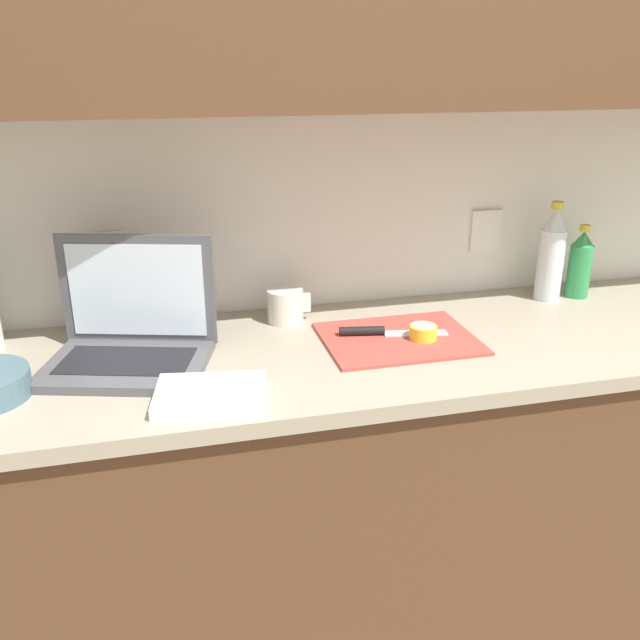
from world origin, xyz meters
name	(u,v)px	position (x,y,z in m)	size (l,w,h in m)	color
ground_plane	(431,616)	(0.00, 0.00, 0.00)	(12.00, 12.00, 0.00)	#847056
wall_back	(432,45)	(0.00, 0.23, 1.56)	(5.20, 0.38, 2.60)	white
counter_unit	(448,484)	(0.02, 0.00, 0.46)	(2.47, 0.60, 0.89)	brown
laptop	(131,334)	(-0.76, 0.05, 0.95)	(0.41, 0.35, 0.27)	#515156
cutting_board	(398,339)	(-0.14, 0.01, 0.89)	(0.36, 0.28, 0.01)	#D1473D
knife	(375,331)	(-0.19, 0.04, 0.91)	(0.27, 0.08, 0.02)	silver
lemon_half_cut	(423,332)	(-0.08, -0.01, 0.92)	(0.07, 0.07, 0.03)	yellow
bottle_green_soda	(580,265)	(0.47, 0.19, 0.98)	(0.06, 0.06, 0.21)	#2D934C
bottle_oil_tall	(551,255)	(0.37, 0.19, 1.02)	(0.07, 0.07, 0.28)	silver
measuring_cup	(286,306)	(-0.38, 0.20, 0.93)	(0.11, 0.09, 0.09)	silver
dish_towel	(211,394)	(-0.61, -0.19, 0.90)	(0.22, 0.16, 0.02)	white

